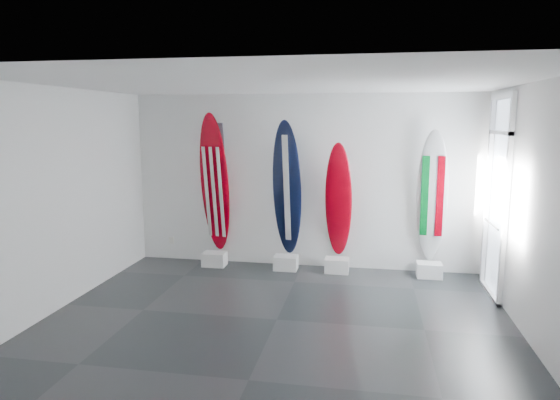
% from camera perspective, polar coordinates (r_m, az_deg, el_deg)
% --- Properties ---
extents(floor, '(6.00, 6.00, 0.00)m').
position_cam_1_polar(floor, '(6.62, -0.36, -13.55)').
color(floor, black).
rests_on(floor, ground).
extents(ceiling, '(6.00, 6.00, 0.00)m').
position_cam_1_polar(ceiling, '(6.12, -0.39, 13.30)').
color(ceiling, white).
rests_on(ceiling, wall_back).
extents(wall_back, '(6.00, 0.00, 6.00)m').
position_cam_1_polar(wall_back, '(8.64, 2.66, 2.13)').
color(wall_back, white).
rests_on(wall_back, ground).
extents(wall_front, '(6.00, 0.00, 6.00)m').
position_cam_1_polar(wall_front, '(3.83, -7.29, -6.95)').
color(wall_front, white).
rests_on(wall_front, ground).
extents(wall_left, '(0.00, 5.00, 5.00)m').
position_cam_1_polar(wall_left, '(7.36, -24.01, 0.10)').
color(wall_left, white).
rests_on(wall_left, ground).
extents(wall_right, '(0.00, 5.00, 5.00)m').
position_cam_1_polar(wall_right, '(6.38, 27.16, -1.40)').
color(wall_right, white).
rests_on(wall_right, ground).
extents(display_block_usa, '(0.40, 0.30, 0.24)m').
position_cam_1_polar(display_block_usa, '(8.94, -7.51, -6.73)').
color(display_block_usa, white).
rests_on(display_block_usa, floor).
extents(surfboard_usa, '(0.62, 0.48, 2.45)m').
position_cam_1_polar(surfboard_usa, '(8.77, -7.50, 1.91)').
color(surfboard_usa, '#85000C').
rests_on(surfboard_usa, display_block_usa).
extents(display_block_navy, '(0.40, 0.30, 0.24)m').
position_cam_1_polar(display_block_navy, '(8.65, 0.67, -7.20)').
color(display_block_navy, white).
rests_on(display_block_navy, floor).
extents(surfboard_navy, '(0.59, 0.43, 2.33)m').
position_cam_1_polar(surfboard_navy, '(8.48, 0.80, 1.32)').
color(surfboard_navy, black).
rests_on(surfboard_navy, display_block_navy).
extents(display_block_swiss, '(0.40, 0.30, 0.24)m').
position_cam_1_polar(display_block_swiss, '(8.56, 6.54, -7.45)').
color(display_block_swiss, white).
rests_on(display_block_swiss, floor).
extents(surfboard_swiss, '(0.47, 0.44, 1.97)m').
position_cam_1_polar(surfboard_swiss, '(8.41, 6.72, -0.06)').
color(surfboard_swiss, '#85000C').
rests_on(surfboard_swiss, display_block_swiss).
extents(display_block_italy, '(0.40, 0.30, 0.24)m').
position_cam_1_polar(display_block_italy, '(8.60, 16.73, -7.69)').
color(display_block_italy, white).
rests_on(display_block_italy, floor).
extents(surfboard_italy, '(0.53, 0.40, 2.18)m').
position_cam_1_polar(surfboard_italy, '(8.44, 17.04, 0.38)').
color(surfboard_italy, silver).
rests_on(surfboard_italy, display_block_italy).
extents(wall_outlet, '(0.09, 0.02, 0.13)m').
position_cam_1_polar(wall_outlet, '(9.47, -12.33, -4.53)').
color(wall_outlet, silver).
rests_on(wall_outlet, wall_back).
extents(glass_door, '(0.12, 1.16, 2.85)m').
position_cam_1_polar(glass_door, '(7.86, 23.67, 0.10)').
color(glass_door, white).
rests_on(glass_door, floor).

